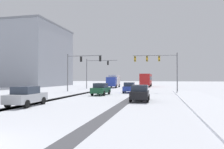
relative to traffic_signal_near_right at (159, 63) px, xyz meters
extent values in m
cube|color=#4C4C51|center=(-3.09, -14.44, -4.83)|extent=(0.93, 36.60, 0.01)
cube|color=#4C4C51|center=(-10.95, -14.44, -4.83)|extent=(0.85, 36.60, 0.01)
cube|color=#4C4C51|center=(-11.14, -14.44, -4.83)|extent=(1.15, 36.60, 0.01)
cube|color=white|center=(4.34, -16.11, -4.77)|extent=(4.00, 36.60, 0.12)
cylinder|color=slate|center=(2.94, 0.19, -1.58)|extent=(0.18, 0.18, 6.50)
cylinder|color=slate|center=(-0.69, -0.02, 1.27)|extent=(7.27, 0.55, 0.12)
cube|color=#B79319|center=(0.04, 0.02, 0.72)|extent=(0.33, 0.26, 0.90)
sphere|color=black|center=(0.05, -0.14, 1.02)|extent=(0.20, 0.20, 0.20)
sphere|color=orange|center=(0.05, -0.14, 0.72)|extent=(0.20, 0.20, 0.20)
sphere|color=black|center=(0.05, -0.14, 0.42)|extent=(0.20, 0.20, 0.20)
cube|color=#B79319|center=(-1.96, -0.10, 0.72)|extent=(0.33, 0.26, 0.90)
sphere|color=black|center=(-1.95, -0.26, 1.02)|extent=(0.20, 0.20, 0.20)
sphere|color=orange|center=(-1.95, -0.26, 0.72)|extent=(0.20, 0.20, 0.20)
sphere|color=black|center=(-1.95, -0.26, 0.42)|extent=(0.20, 0.20, 0.20)
cube|color=#B79319|center=(-3.96, -0.22, 0.72)|extent=(0.33, 0.26, 0.90)
sphere|color=black|center=(-3.95, -0.38, 1.02)|extent=(0.20, 0.20, 0.20)
sphere|color=orange|center=(-3.95, -0.38, 0.72)|extent=(0.20, 0.20, 0.20)
sphere|color=black|center=(-3.95, -0.38, 0.42)|extent=(0.20, 0.20, 0.20)
cylinder|color=slate|center=(-15.53, 8.19, -1.58)|extent=(0.18, 0.18, 6.50)
cylinder|color=slate|center=(-12.12, 8.25, 1.27)|extent=(6.83, 0.23, 0.12)
cube|color=black|center=(-10.75, 8.27, 0.72)|extent=(0.32, 0.25, 0.90)
sphere|color=black|center=(-10.75, 8.43, 1.02)|extent=(0.20, 0.20, 0.20)
sphere|color=orange|center=(-10.75, 8.43, 0.72)|extent=(0.20, 0.20, 0.20)
sphere|color=black|center=(-10.75, 8.43, 0.42)|extent=(0.20, 0.20, 0.20)
cylinder|color=slate|center=(-15.53, -1.81, -1.58)|extent=(0.18, 0.18, 6.50)
cylinder|color=slate|center=(-12.41, -1.92, 1.27)|extent=(6.26, 0.34, 0.12)
cube|color=black|center=(-13.03, -1.89, 0.72)|extent=(0.33, 0.25, 0.90)
sphere|color=black|center=(-13.03, -1.73, 1.02)|extent=(0.20, 0.20, 0.20)
sphere|color=orange|center=(-13.03, -1.73, 0.72)|extent=(0.20, 0.20, 0.20)
sphere|color=black|center=(-13.03, -1.73, 0.42)|extent=(0.20, 0.20, 0.20)
cube|color=black|center=(-9.60, -2.02, 0.72)|extent=(0.33, 0.25, 0.90)
sphere|color=black|center=(-9.59, -1.86, 1.02)|extent=(0.20, 0.20, 0.20)
sphere|color=orange|center=(-9.59, -1.86, 0.72)|extent=(0.20, 0.20, 0.20)
sphere|color=black|center=(-9.59, -1.86, 0.42)|extent=(0.20, 0.20, 0.20)
cube|color=#233899|center=(-4.56, -2.94, -4.16)|extent=(1.87, 4.17, 0.70)
cube|color=#2D3847|center=(-4.55, -3.09, -3.51)|extent=(1.64, 1.96, 0.60)
cylinder|color=black|center=(-5.42, -1.70, -4.51)|extent=(0.25, 0.65, 0.64)
cylinder|color=black|center=(-3.80, -1.64, -4.51)|extent=(0.25, 0.65, 0.64)
cylinder|color=black|center=(-5.31, -4.24, -4.51)|extent=(0.25, 0.65, 0.64)
cylinder|color=black|center=(-3.70, -4.18, -4.51)|extent=(0.25, 0.65, 0.64)
cube|color=#194C2D|center=(-7.71, -8.40, -4.16)|extent=(1.85, 4.16, 0.70)
cube|color=#2D3847|center=(-7.72, -8.55, -3.51)|extent=(1.63, 1.95, 0.60)
cylinder|color=black|center=(-8.48, -7.10, -4.51)|extent=(0.24, 0.65, 0.64)
cylinder|color=black|center=(-6.86, -7.15, -4.51)|extent=(0.24, 0.65, 0.64)
cylinder|color=black|center=(-8.57, -9.64, -4.51)|extent=(0.24, 0.65, 0.64)
cylinder|color=black|center=(-6.95, -9.70, -4.51)|extent=(0.24, 0.65, 0.64)
cube|color=black|center=(-1.81, -15.02, -4.16)|extent=(1.77, 4.13, 0.70)
cube|color=#2D3847|center=(-1.81, -15.17, -3.51)|extent=(1.59, 1.93, 0.60)
cylinder|color=black|center=(-2.64, -13.76, -4.51)|extent=(0.23, 0.64, 0.64)
cylinder|color=black|center=(-1.03, -13.74, -4.51)|extent=(0.23, 0.64, 0.64)
cylinder|color=black|center=(-2.60, -16.31, -4.51)|extent=(0.23, 0.64, 0.64)
cylinder|color=black|center=(-0.98, -16.28, -4.51)|extent=(0.23, 0.64, 0.64)
cube|color=#B7BABF|center=(-10.65, -20.89, -4.16)|extent=(1.85, 4.16, 0.70)
cube|color=#2D3847|center=(-10.65, -21.04, -3.51)|extent=(1.63, 1.96, 0.60)
cylinder|color=black|center=(-11.51, -19.65, -4.51)|extent=(0.24, 0.65, 0.64)
cylinder|color=black|center=(-9.89, -19.59, -4.51)|extent=(0.24, 0.65, 0.64)
cylinder|color=black|center=(-11.41, -22.19, -4.51)|extent=(0.24, 0.65, 0.64)
cylinder|color=black|center=(-9.80, -22.13, -4.51)|extent=(0.24, 0.65, 0.64)
cube|color=#B21E1E|center=(-3.45, 21.43, -2.90)|extent=(2.58, 11.02, 2.90)
cube|color=#283342|center=(-3.45, 21.43, -2.55)|extent=(2.61, 10.14, 0.90)
cylinder|color=black|center=(-2.29, 17.58, -4.35)|extent=(0.31, 0.96, 0.96)
cylinder|color=black|center=(-4.67, 17.59, -4.35)|extent=(0.31, 0.96, 0.96)
cylinder|color=black|center=(-2.24, 24.73, -4.35)|extent=(0.31, 0.96, 0.96)
cylinder|color=black|center=(-4.62, 24.74, -4.35)|extent=(0.31, 0.96, 0.96)
cube|color=#233899|center=(-10.72, 11.49, -3.36)|extent=(2.17, 2.26, 2.10)
cube|color=silver|center=(-10.83, 15.19, -3.11)|extent=(2.36, 5.26, 2.60)
cylinder|color=black|center=(-9.72, 11.96, -4.41)|extent=(0.31, 0.85, 0.84)
cylinder|color=black|center=(-11.75, 11.90, -4.41)|extent=(0.31, 0.85, 0.84)
cylinder|color=black|center=(-9.86, 16.65, -4.41)|extent=(0.31, 0.85, 0.84)
cylinder|color=black|center=(-11.89, 16.59, -4.41)|extent=(0.31, 0.85, 0.84)
cube|color=#9399A3|center=(-42.55, 20.07, 3.65)|extent=(28.82, 21.10, 16.97)
cube|color=slate|center=(-42.55, 20.07, 12.39)|extent=(29.12, 21.40, 0.50)
camera|label=1|loc=(0.15, -36.89, -2.52)|focal=34.73mm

